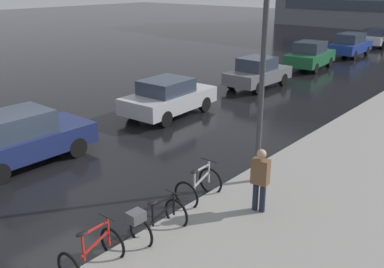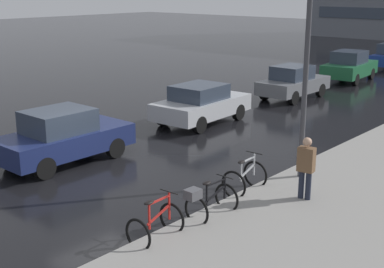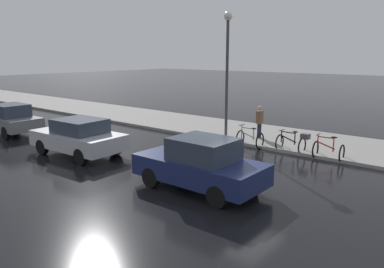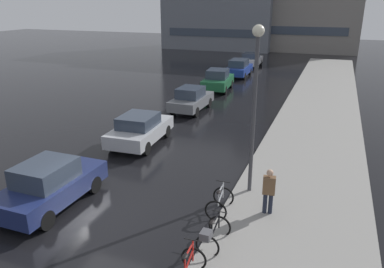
# 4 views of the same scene
# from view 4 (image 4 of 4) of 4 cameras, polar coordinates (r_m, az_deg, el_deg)

# --- Properties ---
(ground_plane) EXTENTS (140.00, 140.00, 0.00)m
(ground_plane) POSITION_cam_4_polar(r_m,az_deg,el_deg) (12.92, -13.90, -12.64)
(ground_plane) COLOR black
(sidewalk_kerb) EXTENTS (4.80, 60.00, 0.14)m
(sidewalk_kerb) POSITION_cam_4_polar(r_m,az_deg,el_deg) (19.97, 17.96, -1.03)
(sidewalk_kerb) COLOR gray
(sidewalk_kerb) RESTS_ON ground
(bicycle_second) EXTENTS (0.76, 1.39, 0.96)m
(bicycle_second) POSITION_cam_4_polar(r_m,az_deg,el_deg) (11.04, 3.08, -15.08)
(bicycle_second) COLOR black
(bicycle_second) RESTS_ON ground
(bicycle_third) EXTENTS (0.78, 1.09, 1.01)m
(bicycle_third) POSITION_cam_4_polar(r_m,az_deg,el_deg) (12.75, 4.25, -10.39)
(bicycle_third) COLOR black
(bicycle_third) RESTS_ON ground
(car_navy) EXTENTS (1.89, 4.16, 1.66)m
(car_navy) POSITION_cam_4_polar(r_m,az_deg,el_deg) (13.90, -20.85, -7.19)
(car_navy) COLOR navy
(car_navy) RESTS_ON ground
(car_silver) EXTENTS (2.17, 4.24, 1.54)m
(car_silver) POSITION_cam_4_polar(r_m,az_deg,el_deg) (18.76, -7.93, 0.75)
(car_silver) COLOR #B2B5BA
(car_silver) RESTS_ON ground
(car_grey) EXTENTS (1.82, 3.99, 1.58)m
(car_grey) POSITION_cam_4_polar(r_m,az_deg,el_deg) (24.35, -0.13, 5.33)
(car_grey) COLOR slate
(car_grey) RESTS_ON ground
(car_green) EXTENTS (2.21, 4.20, 1.71)m
(car_green) POSITION_cam_4_polar(r_m,az_deg,el_deg) (30.24, 3.96, 8.20)
(car_green) COLOR #1E6038
(car_green) RESTS_ON ground
(car_blue) EXTENTS (1.87, 4.15, 1.66)m
(car_blue) POSITION_cam_4_polar(r_m,az_deg,el_deg) (36.10, 7.16, 9.95)
(car_blue) COLOR navy
(car_blue) RESTS_ON ground
(car_white) EXTENTS (2.11, 4.32, 1.48)m
(car_white) POSITION_cam_4_polar(r_m,az_deg,el_deg) (42.23, 8.99, 11.14)
(car_white) COLOR silver
(car_white) RESTS_ON ground
(pedestrian) EXTENTS (0.43, 0.29, 1.71)m
(pedestrian) POSITION_cam_4_polar(r_m,az_deg,el_deg) (12.54, 11.61, -8.44)
(pedestrian) COLOR #1E2333
(pedestrian) RESTS_ON ground
(streetlamp) EXTENTS (0.40, 0.40, 6.07)m
(streetlamp) POSITION_cam_4_polar(r_m,az_deg,el_deg) (12.90, 9.59, 6.78)
(streetlamp) COLOR #424247
(streetlamp) RESTS_ON ground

